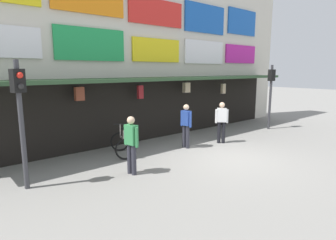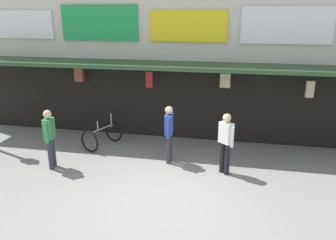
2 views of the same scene
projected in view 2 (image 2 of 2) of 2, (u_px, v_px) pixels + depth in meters
The scene contains 6 objects.
ground_plane at pixel (162, 196), 7.94m from camera, with size 80.00×80.00×0.00m, color gray.
shopfront at pixel (191, 19), 10.99m from camera, with size 18.00×2.60×8.00m.
bicycle_parked at pixel (102, 135), 10.78m from camera, with size 1.09×1.34×1.05m.
pedestrian_in_blue at pixel (50, 136), 9.12m from camera, with size 0.28×0.52×1.68m.
pedestrian_in_black at pixel (169, 131), 9.49m from camera, with size 0.24×0.53×1.68m.
pedestrian_in_purple at pixel (226, 140), 8.80m from camera, with size 0.41×0.41×1.68m.
Camera 2 is at (1.54, -6.84, 4.14)m, focal length 35.75 mm.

